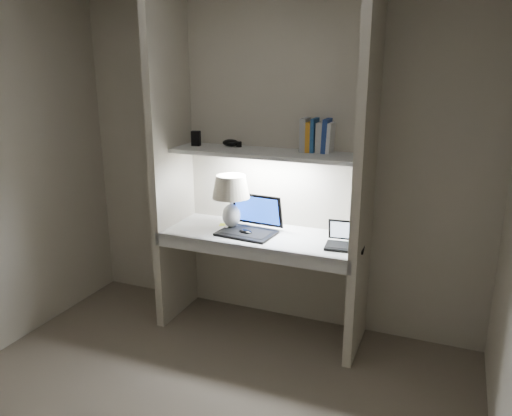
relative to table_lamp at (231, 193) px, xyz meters
The scene contains 17 objects.
back_wall 0.41m from the table_lamp, 45.28° to the left, with size 3.20×0.01×2.50m, color beige.
alcove_panel_left 0.52m from the table_lamp, behind, with size 0.06×0.55×2.50m, color beige.
alcove_panel_right 1.00m from the table_lamp, ahead, with size 0.06×0.55×2.50m, color beige.
desk 0.39m from the table_lamp, ahead, with size 1.40×0.55×0.04m, color white.
desk_apron 0.50m from the table_lamp, 49.17° to the right, with size 1.46×0.03×0.10m, color silver.
shelf 0.40m from the table_lamp, 15.68° to the left, with size 1.40×0.36×0.03m, color silver.
strip_light 0.38m from the table_lamp, 15.68° to the left, with size 0.60×0.04×0.01m, color white.
table_lamp is the anchor object (origin of this frame).
laptop_main 0.27m from the table_lamp, ahead, with size 0.43×0.38×0.27m.
laptop_netbook 0.91m from the table_lamp, ahead, with size 0.28×0.25×0.17m.
speaker 0.35m from the table_lamp, 46.37° to the left, with size 0.09×0.06×0.13m, color silver.
mouse 0.31m from the table_lamp, 30.49° to the right, with size 0.11×0.07×0.04m, color black.
cable_coil 0.29m from the table_lamp, ahead, with size 0.09×0.09×0.01m, color black.
sticky_note 0.30m from the table_lamp, 145.60° to the left, with size 0.07×0.07×0.00m, color yellow.
book_row 0.75m from the table_lamp, 17.12° to the left, with size 0.22×0.16×0.24m.
shelf_box 0.51m from the table_lamp, 163.38° to the left, with size 0.07×0.05×0.11m, color black.
shelf_gadget 0.39m from the table_lamp, 114.02° to the left, with size 0.13×0.09×0.05m, color black.
Camera 1 is at (1.27, -1.99, 1.97)m, focal length 35.00 mm.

